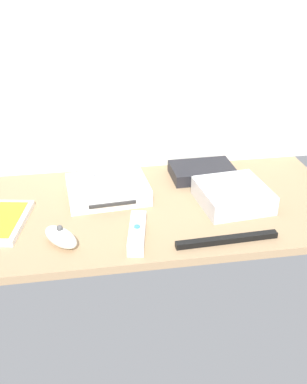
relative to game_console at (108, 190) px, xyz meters
The scene contains 9 objects.
ground_plane 13.53cm from the game_console, 30.41° to the right, with size 100.00×48.00×2.00cm, color #9E7F5B.
back_wall 36.59cm from the game_console, 57.72° to the left, with size 110.00×1.20×64.00cm, color silver.
game_console is the anchor object (origin of this frame).
mini_computer 33.07cm from the game_console, 15.82° to the right, with size 18.63×18.63×5.30cm.
network_router 29.12cm from the game_console, 15.61° to the left, with size 18.28×12.71×3.40cm.
remote_wand 21.59cm from the game_console, 76.02° to the right, with size 6.31×15.21×3.40cm.
remote_nunchuk 23.91cm from the game_console, 120.13° to the right, with size 9.68×10.56×5.10cm.
remote_classic_pad 3.32cm from the game_console, 85.37° to the left, with size 14.90×8.95×2.40cm.
sensor_bar 36.05cm from the game_console, 45.76° to the right, with size 24.00×1.80×1.40cm, color black.
Camera 1 is at (-16.38, -100.52, 58.79)cm, focal length 42.32 mm.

